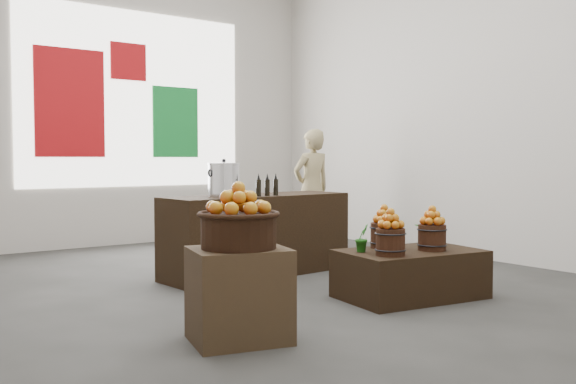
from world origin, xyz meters
TOP-DOWN VIEW (x-y plane):
  - ground at (0.00, 0.00)m, footprint 7.00×7.00m
  - back_wall at (0.00, 3.50)m, footprint 6.00×0.04m
  - back_opening at (0.30, 3.48)m, footprint 3.20×0.02m
  - deco_red_left at (-0.60, 3.47)m, footprint 0.90×0.04m
  - deco_green_right at (0.90, 3.47)m, footprint 0.70×0.04m
  - deco_red_upper at (0.20, 3.47)m, footprint 0.50×0.04m
  - crate at (-1.10, -1.42)m, footprint 0.71×0.63m
  - wicker_basket at (-1.10, -1.42)m, footprint 0.48×0.48m
  - apples_in_basket at (-1.10, -1.42)m, footprint 0.38×0.38m
  - display_table at (0.76, -1.18)m, footprint 1.27×0.89m
  - apple_bucket_front_left at (0.41, -1.29)m, footprint 0.23×0.23m
  - apples_in_bucket_front_left at (0.41, -1.29)m, footprint 0.18×0.18m
  - apple_bucket_front_right at (0.90, -1.29)m, footprint 0.23×0.23m
  - apples_in_bucket_front_right at (0.90, -1.29)m, footprint 0.18×0.18m
  - apple_bucket_rear at (0.68, -0.95)m, footprint 0.23×0.23m
  - apples_in_bucket_rear at (0.68, -0.95)m, footprint 0.18×0.18m
  - herb_garnish_right at (1.15, -1.03)m, footprint 0.30×0.28m
  - herb_garnish_left at (0.36, -1.01)m, footprint 0.15×0.14m
  - counter at (0.32, 0.50)m, footprint 2.03×0.77m
  - stock_pot_left at (-0.08, 0.47)m, footprint 0.31×0.31m
  - oil_cruets at (0.34, 0.30)m, footprint 0.22×0.07m
  - shopper at (2.01, 1.73)m, footprint 0.58×0.38m

SIDE VIEW (x-z plane):
  - ground at x=0.00m, z-range 0.00..0.00m
  - display_table at x=0.76m, z-range 0.00..0.41m
  - crate at x=-1.10m, z-range 0.00..0.61m
  - counter at x=0.32m, z-range 0.00..0.81m
  - apple_bucket_front_left at x=0.41m, z-range 0.41..0.62m
  - apple_bucket_front_right at x=0.90m, z-range 0.41..0.62m
  - apple_bucket_rear at x=0.68m, z-range 0.41..0.62m
  - herb_garnish_left at x=0.36m, z-range 0.41..0.64m
  - herb_garnish_right at x=1.15m, z-range 0.41..0.68m
  - apples_in_bucket_front_left at x=0.41m, z-range 0.62..0.78m
  - apples_in_bucket_front_right at x=0.90m, z-range 0.62..0.78m
  - apples_in_bucket_rear at x=0.68m, z-range 0.62..0.78m
  - wicker_basket at x=-1.10m, z-range 0.61..0.83m
  - shopper at x=2.01m, z-range 0.00..1.57m
  - oil_cruets at x=0.34m, z-range 0.81..1.04m
  - apples_in_basket at x=-1.10m, z-range 0.83..1.03m
  - stock_pot_left at x=-0.08m, z-range 0.81..1.12m
  - deco_green_right at x=0.90m, z-range 1.20..2.20m
  - deco_red_left at x=-0.60m, z-range 1.20..2.60m
  - back_wall at x=0.00m, z-range 0.00..4.00m
  - back_opening at x=0.30m, z-range 0.80..3.20m
  - deco_red_upper at x=0.20m, z-range 2.25..2.75m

